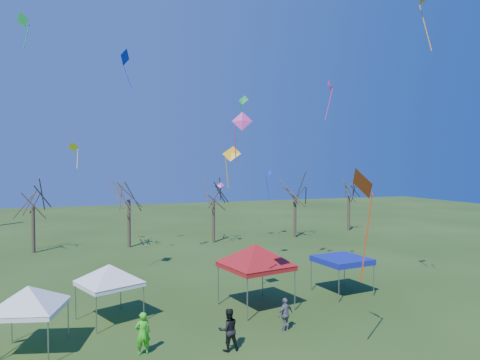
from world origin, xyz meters
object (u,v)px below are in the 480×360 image
at_px(tree_1, 33,189).
at_px(tree_4, 295,182).
at_px(tent_red, 256,248).
at_px(person_grey, 285,314).
at_px(tree_2, 129,182).
at_px(tent_white_west, 28,290).
at_px(person_dark, 228,330).
at_px(tent_white_mid, 109,268).
at_px(tent_blue, 342,260).
at_px(tree_5, 349,183).
at_px(person_green, 143,333).
at_px(tree_3, 213,183).

relative_size(tree_1, tree_4, 0.96).
height_order(tent_red, person_grey, tent_red).
bearing_deg(tree_2, tent_white_west, -105.61).
xyz_separation_m(tree_2, person_dark, (1.71, -25.17, -5.38)).
bearing_deg(tent_white_mid, tent_white_west, -140.89).
height_order(tent_white_mid, tent_blue, tent_white_mid).
bearing_deg(tent_white_mid, tree_5, 36.47).
height_order(person_green, person_dark, person_dark).
bearing_deg(tree_5, tree_4, -166.15).
height_order(tree_3, person_green, tree_3).
bearing_deg(tree_1, person_dark, -68.33).
distance_m(tree_4, tent_white_west, 32.82).
distance_m(tree_2, tent_red, 21.23).
distance_m(tent_white_west, person_dark, 8.61).
relative_size(tree_3, tree_5, 1.06).
distance_m(tent_white_mid, person_green, 5.03).
bearing_deg(person_grey, tent_blue, -164.36).
xyz_separation_m(tree_4, person_dark, (-16.01, -24.80, -5.15)).
bearing_deg(person_grey, tent_white_west, -27.39).
relative_size(tree_2, tent_blue, 2.59).
height_order(tree_3, tent_white_west, tree_3).
bearing_deg(tree_3, tree_4, -0.26).
relative_size(tent_red, person_dark, 2.52).
xyz_separation_m(tree_3, person_green, (-10.18, -23.95, -5.19)).
height_order(tent_white_mid, person_green, tent_white_mid).
bearing_deg(tent_blue, tree_3, 97.25).
bearing_deg(tent_red, tree_4, 57.40).
bearing_deg(tree_1, person_green, -74.91).
relative_size(tree_1, tent_white_west, 2.09).
relative_size(person_green, person_grey, 1.12).
distance_m(tree_1, tree_4, 26.13).
relative_size(tree_3, person_dark, 4.37).
distance_m(tent_red, tent_blue, 6.15).
bearing_deg(tree_4, tree_1, 178.58).
bearing_deg(tent_white_mid, tree_1, 105.47).
bearing_deg(tent_white_west, tree_4, 42.65).
xyz_separation_m(tree_5, tent_white_mid, (-28.96, -21.40, -3.04)).
bearing_deg(tent_red, tree_3, 80.11).
bearing_deg(tent_blue, tree_4, 70.65).
bearing_deg(tree_4, person_dark, -122.85).
distance_m(tree_2, tree_3, 8.41).
distance_m(tent_white_mid, tent_blue, 13.76).
relative_size(tent_white_west, person_green, 2.02).
distance_m(tent_white_west, tent_red, 11.39).
bearing_deg(tree_1, person_grey, -61.19).
xyz_separation_m(tent_red, person_green, (-6.68, -3.85, -2.42)).
distance_m(tent_white_mid, tent_red, 7.82).
distance_m(person_dark, person_grey, 3.45).
relative_size(tent_red, person_grey, 2.87).
relative_size(tree_5, tent_white_west, 2.07).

